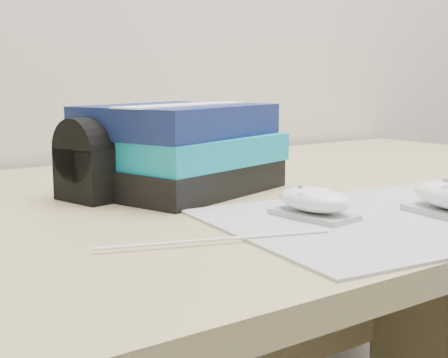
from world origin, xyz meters
TOP-DOWN VIEW (x-y plane):
  - desk at (0.00, 1.64)m, footprint 1.60×0.80m
  - mousepad at (0.04, 1.32)m, footprint 0.42×0.34m
  - mouse_rear at (-0.03, 1.37)m, footprint 0.07×0.10m
  - usb_cable at (-0.18, 1.35)m, footprint 0.23×0.08m
  - book_stack at (-0.05, 1.62)m, footprint 0.30×0.27m
  - pouch at (-0.16, 1.64)m, footprint 0.14×0.11m

SIDE VIEW (x-z plane):
  - desk at x=0.00m, z-range 0.13..0.86m
  - mousepad at x=0.04m, z-range 0.73..0.73m
  - usb_cable at x=-0.18m, z-range 0.73..0.74m
  - mouse_rear at x=-0.03m, z-range 0.73..0.77m
  - pouch at x=-0.16m, z-range 0.73..0.84m
  - book_stack at x=-0.05m, z-range 0.73..0.85m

